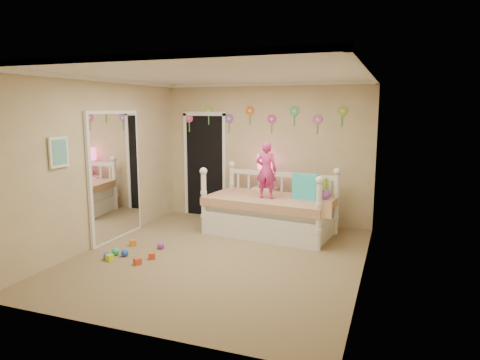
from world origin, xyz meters
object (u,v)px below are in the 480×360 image
at_px(daybed, 270,201).
at_px(nightstand, 264,205).
at_px(table_lamp, 265,166).
at_px(child, 266,170).

bearing_deg(daybed, nightstand, 121.05).
height_order(daybed, table_lamp, table_lamp).
distance_m(child, table_lamp, 0.84).
height_order(nightstand, table_lamp, table_lamp).
bearing_deg(table_lamp, nightstand, 0.00).
bearing_deg(child, daybed, -104.44).
bearing_deg(child, nightstand, -74.35).
distance_m(daybed, table_lamp, 0.88).
xyz_separation_m(daybed, child, (-0.03, -0.14, 0.54)).
relative_size(child, table_lamp, 1.55).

